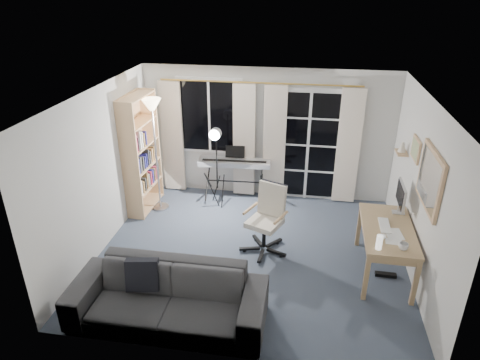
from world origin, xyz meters
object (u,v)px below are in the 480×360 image
at_px(studio_light, 216,143).
at_px(office_chair, 269,212).
at_px(bookshelf, 139,157).
at_px(torchiere_lamp, 153,122).
at_px(keyboard_piano, 234,163).
at_px(sofa, 167,289).
at_px(mug, 404,246).
at_px(desk, 387,234).
at_px(monitor, 401,196).

height_order(studio_light, office_chair, studio_light).
bearing_deg(office_chair, studio_light, 154.45).
distance_m(bookshelf, torchiere_lamp, 0.71).
relative_size(keyboard_piano, sofa, 0.57).
distance_m(studio_light, mug, 3.48).
xyz_separation_m(office_chair, sofa, (-1.02, -1.74, -0.16)).
height_order(studio_light, sofa, studio_light).
bearing_deg(office_chair, torchiere_lamp, 178.19).
height_order(torchiere_lamp, keyboard_piano, torchiere_lamp).
relative_size(office_chair, desk, 0.77).
height_order(keyboard_piano, mug, keyboard_piano).
bearing_deg(keyboard_piano, studio_light, -131.25).
bearing_deg(sofa, office_chair, 59.65).
distance_m(studio_light, monitor, 3.09).
xyz_separation_m(desk, sofa, (-2.68, -1.38, -0.17)).
distance_m(keyboard_piano, mug, 3.46).
distance_m(desk, sofa, 3.02).
relative_size(studio_light, office_chair, 1.45).
relative_size(keyboard_piano, desk, 0.98).
bearing_deg(studio_light, office_chair, -43.92).
relative_size(mug, sofa, 0.05).
relative_size(studio_light, sofa, 0.65).
relative_size(office_chair, monitor, 2.02).
xyz_separation_m(keyboard_piano, desk, (2.43, -1.87, -0.09)).
bearing_deg(desk, sofa, -151.68).
relative_size(studio_light, monitor, 2.92).
bearing_deg(studio_light, bookshelf, -165.24).
distance_m(torchiere_lamp, desk, 4.03).
height_order(office_chair, sofa, office_chair).
distance_m(monitor, sofa, 3.45).
bearing_deg(sofa, keyboard_piano, 85.81).
bearing_deg(monitor, mug, -94.73).
height_order(office_chair, monitor, monitor).
bearing_deg(studio_light, torchiere_lamp, -161.96).
bearing_deg(bookshelf, keyboard_piano, 22.20).
bearing_deg(bookshelf, mug, -21.38).
bearing_deg(torchiere_lamp, mug, -25.32).
distance_m(bookshelf, sofa, 3.03).
xyz_separation_m(bookshelf, monitor, (4.20, -0.84, 0.01)).
bearing_deg(office_chair, keyboard_piano, 140.03).
bearing_deg(mug, monitor, 84.19).
distance_m(keyboard_piano, studio_light, 0.65).
relative_size(torchiere_lamp, office_chair, 1.92).
bearing_deg(keyboard_piano, bookshelf, -162.82).
bearing_deg(studio_light, keyboard_piano, 56.03).
bearing_deg(torchiere_lamp, monitor, -12.23).
bearing_deg(bookshelf, monitor, -9.13).
xyz_separation_m(bookshelf, studio_light, (1.31, 0.24, 0.24)).
bearing_deg(sofa, bookshelf, 116.67).
distance_m(torchiere_lamp, keyboard_piano, 1.65).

